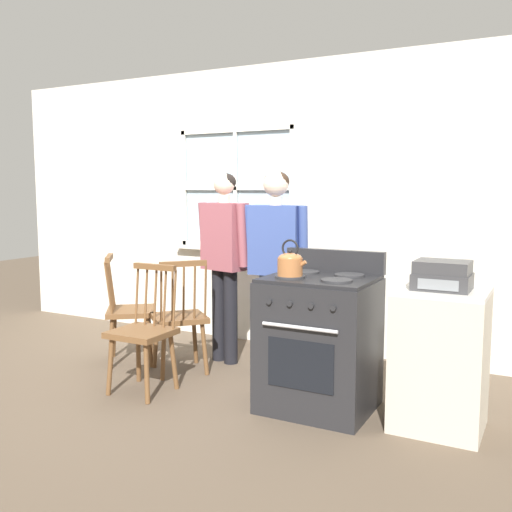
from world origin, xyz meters
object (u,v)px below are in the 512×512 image
(chair_near_wall, at_px, (144,333))
(kettle, at_px, (290,263))
(person_teen_center, at_px, (275,250))
(side_counter, at_px, (440,359))
(person_elderly_left, at_px, (224,250))
(potted_plant, at_px, (230,238))
(stove, at_px, (319,342))
(stereo, at_px, (442,276))
(chair_by_window, at_px, (128,312))
(chair_center_cluster, at_px, (180,319))

(chair_near_wall, height_order, kettle, kettle)
(person_teen_center, distance_m, side_counter, 1.66)
(person_elderly_left, xyz_separation_m, side_counter, (1.93, -0.58, -0.54))
(person_elderly_left, bearing_deg, potted_plant, 130.53)
(stove, xyz_separation_m, potted_plant, (-1.47, 1.29, 0.57))
(stove, xyz_separation_m, stereo, (0.80, 0.03, 0.51))
(chair_by_window, bearing_deg, potted_plant, -58.01)
(potted_plant, bearing_deg, person_elderly_left, -63.51)
(person_elderly_left, xyz_separation_m, stove, (1.14, -0.62, -0.52))
(chair_near_wall, distance_m, chair_center_cluster, 0.50)
(stereo, bearing_deg, potted_plant, 150.79)
(side_counter, height_order, stereo, stereo)
(chair_by_window, distance_m, kettle, 1.84)
(chair_by_window, distance_m, person_elderly_left, 1.00)
(chair_near_wall, xyz_separation_m, stereo, (2.08, 0.33, 0.54))
(chair_by_window, bearing_deg, chair_center_cluster, -128.97)
(person_teen_center, xyz_separation_m, stereo, (1.44, -0.60, -0.03))
(chair_near_wall, bearing_deg, potted_plant, 96.71)
(side_counter, bearing_deg, chair_by_window, 176.48)
(person_teen_center, bearing_deg, stove, -49.34)
(stereo, bearing_deg, chair_near_wall, -170.94)
(chair_center_cluster, relative_size, side_counter, 1.06)
(chair_center_cluster, distance_m, stereo, 2.18)
(stove, xyz_separation_m, kettle, (-0.16, -0.13, 0.55))
(side_counter, bearing_deg, person_teen_center, 158.01)
(person_teen_center, relative_size, kettle, 6.75)
(person_teen_center, bearing_deg, chair_near_wall, -129.46)
(person_elderly_left, height_order, stove, person_elderly_left)
(chair_near_wall, xyz_separation_m, potted_plant, (-0.18, 1.60, 0.59))
(chair_by_window, height_order, stereo, stereo)
(chair_center_cluster, distance_m, potted_plant, 1.25)
(person_elderly_left, xyz_separation_m, stereo, (1.93, -0.60, -0.00))
(kettle, bearing_deg, person_elderly_left, 142.12)
(chair_center_cluster, xyz_separation_m, stove, (1.31, -0.20, 0.02))
(chair_by_window, xyz_separation_m, kettle, (1.71, -0.34, 0.57))
(potted_plant, bearing_deg, chair_by_window, -110.57)
(chair_near_wall, relative_size, kettle, 3.86)
(chair_center_cluster, distance_m, person_teen_center, 0.98)
(person_elderly_left, bearing_deg, stereo, -3.14)
(chair_near_wall, height_order, person_elderly_left, person_elderly_left)
(person_teen_center, bearing_deg, stereo, -27.72)
(person_teen_center, height_order, potted_plant, person_teen_center)
(kettle, distance_m, side_counter, 1.13)
(stove, bearing_deg, person_teen_center, 135.69)
(person_elderly_left, bearing_deg, stove, -14.74)
(kettle, relative_size, side_counter, 0.27)
(stove, xyz_separation_m, side_counter, (0.80, 0.05, -0.02))
(stove, relative_size, side_counter, 1.20)
(chair_near_wall, xyz_separation_m, kettle, (1.12, 0.17, 0.57))
(person_elderly_left, bearing_deg, chair_by_window, -136.83)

